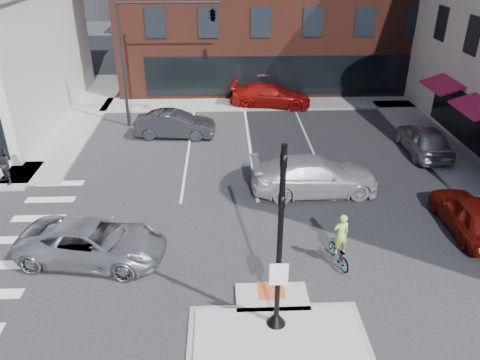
{
  "coord_description": "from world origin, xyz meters",
  "views": [
    {
      "loc": [
        -1.53,
        -10.3,
        10.69
      ],
      "look_at": [
        -0.88,
        6.38,
        2.0
      ],
      "focal_mm": 35.0,
      "sensor_mm": 36.0,
      "label": 1
    }
  ],
  "objects_px": {
    "red_sedan": "(471,214)",
    "pedestrian_a": "(2,166)",
    "bg_car_red": "(271,95)",
    "bg_car_silver": "(424,140)",
    "silver_suv": "(93,242)",
    "cyclist": "(339,247)",
    "white_pickup": "(315,175)",
    "bg_car_dark": "(175,124)"
  },
  "relations": [
    {
      "from": "silver_suv",
      "to": "bg_car_dark",
      "type": "distance_m",
      "value": 12.15
    },
    {
      "from": "bg_car_silver",
      "to": "cyclist",
      "type": "height_order",
      "value": "cyclist"
    },
    {
      "from": "bg_car_dark",
      "to": "cyclist",
      "type": "distance_m",
      "value": 14.4
    },
    {
      "from": "bg_car_dark",
      "to": "pedestrian_a",
      "type": "bearing_deg",
      "value": 133.33
    },
    {
      "from": "silver_suv",
      "to": "pedestrian_a",
      "type": "distance_m",
      "value": 8.19
    },
    {
      "from": "silver_suv",
      "to": "bg_car_dark",
      "type": "xyz_separation_m",
      "value": [
        1.98,
        11.99,
        0.03
      ]
    },
    {
      "from": "silver_suv",
      "to": "bg_car_silver",
      "type": "xyz_separation_m",
      "value": [
        15.88,
        8.98,
        0.07
      ]
    },
    {
      "from": "red_sedan",
      "to": "bg_car_dark",
      "type": "relative_size",
      "value": 0.96
    },
    {
      "from": "bg_car_silver",
      "to": "bg_car_red",
      "type": "distance_m",
      "value": 11.4
    },
    {
      "from": "red_sedan",
      "to": "bg_car_dark",
      "type": "xyz_separation_m",
      "value": [
        -12.78,
        10.67,
        0.01
      ]
    },
    {
      "from": "white_pickup",
      "to": "cyclist",
      "type": "distance_m",
      "value": 5.43
    },
    {
      "from": "silver_suv",
      "to": "red_sedan",
      "type": "bearing_deg",
      "value": -75.47
    },
    {
      "from": "silver_suv",
      "to": "pedestrian_a",
      "type": "xyz_separation_m",
      "value": [
        -5.62,
        5.95,
        0.36
      ]
    },
    {
      "from": "silver_suv",
      "to": "bg_car_red",
      "type": "bearing_deg",
      "value": -15.87
    },
    {
      "from": "silver_suv",
      "to": "white_pickup",
      "type": "bearing_deg",
      "value": -52.51
    },
    {
      "from": "silver_suv",
      "to": "pedestrian_a",
      "type": "relative_size",
      "value": 2.82
    },
    {
      "from": "silver_suv",
      "to": "cyclist",
      "type": "distance_m",
      "value": 9.02
    },
    {
      "from": "red_sedan",
      "to": "bg_car_red",
      "type": "height_order",
      "value": "bg_car_red"
    },
    {
      "from": "cyclist",
      "to": "bg_car_red",
      "type": "bearing_deg",
      "value": -99.33
    },
    {
      "from": "red_sedan",
      "to": "cyclist",
      "type": "distance_m",
      "value": 6.07
    },
    {
      "from": "silver_suv",
      "to": "red_sedan",
      "type": "distance_m",
      "value": 14.82
    },
    {
      "from": "bg_car_dark",
      "to": "pedestrian_a",
      "type": "height_order",
      "value": "pedestrian_a"
    },
    {
      "from": "bg_car_silver",
      "to": "pedestrian_a",
      "type": "xyz_separation_m",
      "value": [
        -21.5,
        -3.04,
        0.29
      ]
    },
    {
      "from": "pedestrian_a",
      "to": "cyclist",
      "type": "bearing_deg",
      "value": 17.77
    },
    {
      "from": "red_sedan",
      "to": "pedestrian_a",
      "type": "xyz_separation_m",
      "value": [
        -20.39,
        4.63,
        0.33
      ]
    },
    {
      "from": "bg_car_silver",
      "to": "white_pickup",
      "type": "bearing_deg",
      "value": 32.91
    },
    {
      "from": "silver_suv",
      "to": "white_pickup",
      "type": "xyz_separation_m",
      "value": [
        9.08,
        4.84,
        0.11
      ]
    },
    {
      "from": "silver_suv",
      "to": "red_sedan",
      "type": "xyz_separation_m",
      "value": [
        14.76,
        1.32,
        0.03
      ]
    },
    {
      "from": "bg_car_red",
      "to": "bg_car_silver",
      "type": "bearing_deg",
      "value": -128.98
    },
    {
      "from": "white_pickup",
      "to": "pedestrian_a",
      "type": "relative_size",
      "value": 3.09
    },
    {
      "from": "red_sedan",
      "to": "white_pickup",
      "type": "distance_m",
      "value": 6.69
    },
    {
      "from": "silver_suv",
      "to": "cyclist",
      "type": "xyz_separation_m",
      "value": [
        9.0,
        -0.59,
        -0.05
      ]
    },
    {
      "from": "bg_car_red",
      "to": "red_sedan",
      "type": "bearing_deg",
      "value": -149.03
    },
    {
      "from": "bg_car_dark",
      "to": "bg_car_red",
      "type": "xyz_separation_m",
      "value": [
        6.26,
        5.46,
        0.03
      ]
    },
    {
      "from": "silver_suv",
      "to": "white_pickup",
      "type": "relative_size",
      "value": 0.91
    },
    {
      "from": "red_sedan",
      "to": "pedestrian_a",
      "type": "relative_size",
      "value": 2.38
    },
    {
      "from": "silver_suv",
      "to": "bg_car_red",
      "type": "xyz_separation_m",
      "value": [
        8.25,
        17.45,
        0.06
      ]
    },
    {
      "from": "white_pickup",
      "to": "pedestrian_a",
      "type": "bearing_deg",
      "value": 83.78
    },
    {
      "from": "cyclist",
      "to": "red_sedan",
      "type": "bearing_deg",
      "value": -173.43
    },
    {
      "from": "bg_car_dark",
      "to": "cyclist",
      "type": "height_order",
      "value": "cyclist"
    },
    {
      "from": "red_sedan",
      "to": "bg_car_dark",
      "type": "bearing_deg",
      "value": -39.76
    },
    {
      "from": "silver_suv",
      "to": "bg_car_silver",
      "type": "relative_size",
      "value": 1.13
    }
  ]
}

